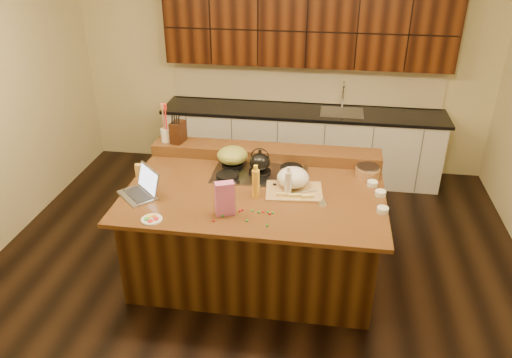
# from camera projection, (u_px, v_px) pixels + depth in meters

# --- Properties ---
(room) EXTENTS (5.52, 5.02, 2.72)m
(room) POSITION_uv_depth(u_px,v_px,m) (255.00, 147.00, 4.47)
(room) COLOR black
(room) RESTS_ON ground
(island) EXTENTS (2.40, 1.60, 0.92)m
(island) POSITION_uv_depth(u_px,v_px,m) (255.00, 230.00, 4.88)
(island) COLOR black
(island) RESTS_ON ground
(back_ledge) EXTENTS (2.40, 0.30, 0.12)m
(back_ledge) POSITION_uv_depth(u_px,v_px,m) (265.00, 152.00, 5.25)
(back_ledge) COLOR black
(back_ledge) RESTS_ON island
(cooktop) EXTENTS (0.92, 0.52, 0.05)m
(cooktop) POSITION_uv_depth(u_px,v_px,m) (260.00, 173.00, 4.92)
(cooktop) COLOR gray
(cooktop) RESTS_ON island
(back_counter) EXTENTS (3.70, 0.66, 2.40)m
(back_counter) POSITION_uv_depth(u_px,v_px,m) (304.00, 106.00, 6.55)
(back_counter) COLOR silver
(back_counter) RESTS_ON ground
(kettle) EXTENTS (0.24, 0.24, 0.18)m
(kettle) POSITION_uv_depth(u_px,v_px,m) (260.00, 162.00, 4.87)
(kettle) COLOR black
(kettle) RESTS_ON cooktop
(green_bowl) EXTENTS (0.41, 0.41, 0.17)m
(green_bowl) POSITION_uv_depth(u_px,v_px,m) (232.00, 155.00, 5.02)
(green_bowl) COLOR olive
(green_bowl) RESTS_ON cooktop
(laptop) EXTENTS (0.46, 0.45, 0.25)m
(laptop) POSITION_uv_depth(u_px,v_px,m) (142.00, 188.00, 4.54)
(laptop) COLOR #B7B7BC
(laptop) RESTS_ON island
(oil_bottle) EXTENTS (0.09, 0.09, 0.27)m
(oil_bottle) POSITION_uv_depth(u_px,v_px,m) (256.00, 184.00, 4.47)
(oil_bottle) COLOR gold
(oil_bottle) RESTS_ON island
(vinegar_bottle) EXTENTS (0.07, 0.07, 0.25)m
(vinegar_bottle) POSITION_uv_depth(u_px,v_px,m) (288.00, 185.00, 4.48)
(vinegar_bottle) COLOR silver
(vinegar_bottle) RESTS_ON island
(wooden_tray) EXTENTS (0.55, 0.43, 0.21)m
(wooden_tray) POSITION_uv_depth(u_px,v_px,m) (293.00, 181.00, 4.62)
(wooden_tray) COLOR tan
(wooden_tray) RESTS_ON island
(ramekin_a) EXTENTS (0.10, 0.10, 0.04)m
(ramekin_a) POSITION_uv_depth(u_px,v_px,m) (383.00, 210.00, 4.29)
(ramekin_a) COLOR white
(ramekin_a) RESTS_ON island
(ramekin_b) EXTENTS (0.13, 0.13, 0.04)m
(ramekin_b) POSITION_uv_depth(u_px,v_px,m) (380.00, 193.00, 4.55)
(ramekin_b) COLOR white
(ramekin_b) RESTS_ON island
(ramekin_c) EXTENTS (0.13, 0.13, 0.04)m
(ramekin_c) POSITION_uv_depth(u_px,v_px,m) (372.00, 183.00, 4.72)
(ramekin_c) COLOR white
(ramekin_c) RESTS_ON island
(strainer_bowl) EXTENTS (0.32, 0.32, 0.09)m
(strainer_bowl) POSITION_uv_depth(u_px,v_px,m) (367.00, 172.00, 4.88)
(strainer_bowl) COLOR #996B3F
(strainer_bowl) RESTS_ON island
(kitchen_timer) EXTENTS (0.10, 0.10, 0.07)m
(kitchen_timer) POSITION_uv_depth(u_px,v_px,m) (323.00, 201.00, 4.41)
(kitchen_timer) COLOR silver
(kitchen_timer) RESTS_ON island
(pink_bag) EXTENTS (0.18, 0.14, 0.30)m
(pink_bag) POSITION_uv_depth(u_px,v_px,m) (225.00, 199.00, 4.21)
(pink_bag) COLOR #C35C98
(pink_bag) RESTS_ON island
(candy_plate) EXTENTS (0.22, 0.22, 0.01)m
(candy_plate) POSITION_uv_depth(u_px,v_px,m) (152.00, 219.00, 4.19)
(candy_plate) COLOR white
(candy_plate) RESTS_ON island
(package_box) EXTENTS (0.11, 0.09, 0.13)m
(package_box) POSITION_uv_depth(u_px,v_px,m) (140.00, 170.00, 4.87)
(package_box) COLOR gold
(package_box) RESTS_ON island
(utensil_crock) EXTENTS (0.12, 0.12, 0.14)m
(utensil_crock) POSITION_uv_depth(u_px,v_px,m) (167.00, 135.00, 5.34)
(utensil_crock) COLOR white
(utensil_crock) RESTS_ON back_ledge
(knife_block) EXTENTS (0.15, 0.20, 0.23)m
(knife_block) POSITION_uv_depth(u_px,v_px,m) (178.00, 132.00, 5.30)
(knife_block) COLOR black
(knife_block) RESTS_ON back_ledge
(gumdrop_0) EXTENTS (0.02, 0.02, 0.02)m
(gumdrop_0) POSITION_uv_depth(u_px,v_px,m) (214.00, 221.00, 4.16)
(gumdrop_0) COLOR red
(gumdrop_0) RESTS_ON island
(gumdrop_1) EXTENTS (0.02, 0.02, 0.02)m
(gumdrop_1) POSITION_uv_depth(u_px,v_px,m) (259.00, 212.00, 4.28)
(gumdrop_1) COLOR #198C26
(gumdrop_1) RESTS_ON island
(gumdrop_2) EXTENTS (0.02, 0.02, 0.02)m
(gumdrop_2) POSITION_uv_depth(u_px,v_px,m) (232.00, 208.00, 4.34)
(gumdrop_2) COLOR red
(gumdrop_2) RESTS_ON island
(gumdrop_3) EXTENTS (0.02, 0.02, 0.02)m
(gumdrop_3) POSITION_uv_depth(u_px,v_px,m) (247.00, 221.00, 4.16)
(gumdrop_3) COLOR #198C26
(gumdrop_3) RESTS_ON island
(gumdrop_4) EXTENTS (0.02, 0.02, 0.02)m
(gumdrop_4) POSITION_uv_depth(u_px,v_px,m) (240.00, 211.00, 4.30)
(gumdrop_4) COLOR red
(gumdrop_4) RESTS_ON island
(gumdrop_5) EXTENTS (0.02, 0.02, 0.02)m
(gumdrop_5) POSITION_uv_depth(u_px,v_px,m) (223.00, 216.00, 4.23)
(gumdrop_5) COLOR #198C26
(gumdrop_5) RESTS_ON island
(gumdrop_6) EXTENTS (0.02, 0.02, 0.02)m
(gumdrop_6) POSITION_uv_depth(u_px,v_px,m) (221.00, 213.00, 4.28)
(gumdrop_6) COLOR red
(gumdrop_6) RESTS_ON island
(gumdrop_7) EXTENTS (0.02, 0.02, 0.02)m
(gumdrop_7) POSITION_uv_depth(u_px,v_px,m) (252.00, 211.00, 4.31)
(gumdrop_7) COLOR #198C26
(gumdrop_7) RESTS_ON island
(gumdrop_8) EXTENTS (0.02, 0.02, 0.02)m
(gumdrop_8) POSITION_uv_depth(u_px,v_px,m) (242.00, 210.00, 4.32)
(gumdrop_8) COLOR red
(gumdrop_8) RESTS_ON island
(gumdrop_9) EXTENTS (0.02, 0.02, 0.02)m
(gumdrop_9) POSITION_uv_depth(u_px,v_px,m) (273.00, 213.00, 4.27)
(gumdrop_9) COLOR #198C26
(gumdrop_9) RESTS_ON island
(gumdrop_10) EXTENTS (0.02, 0.02, 0.02)m
(gumdrop_10) POSITION_uv_depth(u_px,v_px,m) (270.00, 214.00, 4.26)
(gumdrop_10) COLOR red
(gumdrop_10) RESTS_ON island
(gumdrop_11) EXTENTS (0.02, 0.02, 0.02)m
(gumdrop_11) POSITION_uv_depth(u_px,v_px,m) (268.00, 212.00, 4.28)
(gumdrop_11) COLOR #198C26
(gumdrop_11) RESTS_ON island
(gumdrop_12) EXTENTS (0.02, 0.02, 0.02)m
(gumdrop_12) POSITION_uv_depth(u_px,v_px,m) (224.00, 214.00, 4.25)
(gumdrop_12) COLOR red
(gumdrop_12) RESTS_ON island
(gumdrop_13) EXTENTS (0.02, 0.02, 0.02)m
(gumdrop_13) POSITION_uv_depth(u_px,v_px,m) (267.00, 226.00, 4.10)
(gumdrop_13) COLOR #198C26
(gumdrop_13) RESTS_ON island
(gumdrop_14) EXTENTS (0.02, 0.02, 0.02)m
(gumdrop_14) POSITION_uv_depth(u_px,v_px,m) (263.00, 212.00, 4.29)
(gumdrop_14) COLOR red
(gumdrop_14) RESTS_ON island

